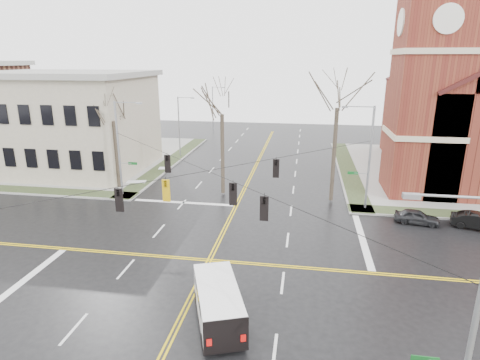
% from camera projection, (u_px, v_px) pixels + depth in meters
% --- Properties ---
extents(ground, '(120.00, 120.00, 0.00)m').
position_uv_depth(ground, '(209.00, 260.00, 26.72)').
color(ground, black).
rests_on(ground, ground).
extents(sidewalks, '(80.00, 80.00, 0.17)m').
position_uv_depth(sidewalks, '(209.00, 259.00, 26.70)').
color(sidewalks, gray).
rests_on(sidewalks, ground).
extents(road_markings, '(100.00, 100.00, 0.01)m').
position_uv_depth(road_markings, '(209.00, 260.00, 26.72)').
color(road_markings, gold).
rests_on(road_markings, ground).
extents(civic_building_a, '(18.00, 14.00, 11.00)m').
position_uv_depth(civic_building_a, '(67.00, 124.00, 47.41)').
color(civic_building_a, '#A0967F').
rests_on(civic_building_a, ground).
extents(signal_pole_ne, '(2.75, 0.22, 9.00)m').
position_uv_depth(signal_pole_ne, '(368.00, 155.00, 34.38)').
color(signal_pole_ne, gray).
rests_on(signal_pole_ne, ground).
extents(signal_pole_nw, '(2.75, 0.22, 9.00)m').
position_uv_depth(signal_pole_nw, '(120.00, 146.00, 37.89)').
color(signal_pole_nw, gray).
rests_on(signal_pole_nw, ground).
extents(signal_pole_se, '(2.75, 0.22, 9.00)m').
position_uv_depth(signal_pole_se, '(469.00, 321.00, 12.67)').
color(signal_pole_se, gray).
rests_on(signal_pole_se, ground).
extents(span_wires, '(23.02, 23.02, 0.03)m').
position_uv_depth(span_wires, '(207.00, 171.00, 24.92)').
color(span_wires, black).
rests_on(span_wires, ground).
extents(traffic_signals, '(8.21, 8.26, 1.30)m').
position_uv_depth(traffic_signals, '(205.00, 185.00, 24.50)').
color(traffic_signals, black).
rests_on(traffic_signals, ground).
extents(streetlight_north_a, '(2.30, 0.20, 8.00)m').
position_uv_depth(streetlight_north_a, '(180.00, 124.00, 53.51)').
color(streetlight_north_a, gray).
rests_on(streetlight_north_a, ground).
extents(streetlight_north_b, '(2.30, 0.20, 8.00)m').
position_uv_depth(streetlight_north_b, '(214.00, 107.00, 72.39)').
color(streetlight_north_b, gray).
rests_on(streetlight_north_b, ground).
extents(cargo_van, '(3.72, 5.62, 2.00)m').
position_uv_depth(cargo_van, '(218.00, 300.00, 20.31)').
color(cargo_van, white).
rests_on(cargo_van, ground).
extents(parked_car_a, '(3.65, 2.04, 1.17)m').
position_uv_depth(parked_car_a, '(417.00, 217.00, 32.50)').
color(parked_car_a, black).
rests_on(parked_car_a, ground).
extents(parked_car_b, '(4.13, 2.45, 1.29)m').
position_uv_depth(parked_car_b, '(478.00, 221.00, 31.44)').
color(parked_car_b, black).
rests_on(parked_car_b, ground).
extents(tree_nw_far, '(4.00, 4.00, 10.19)m').
position_uv_depth(tree_nw_far, '(113.00, 117.00, 39.48)').
color(tree_nw_far, '#352B21').
rests_on(tree_nw_far, ground).
extents(tree_nw_near, '(4.00, 4.00, 11.62)m').
position_uv_depth(tree_nw_near, '(222.00, 109.00, 37.31)').
color(tree_nw_near, '#352B21').
rests_on(tree_nw_near, ground).
extents(tree_ne, '(4.00, 4.00, 12.87)m').
position_uv_depth(tree_ne, '(338.00, 101.00, 35.01)').
color(tree_ne, '#352B21').
rests_on(tree_ne, ground).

